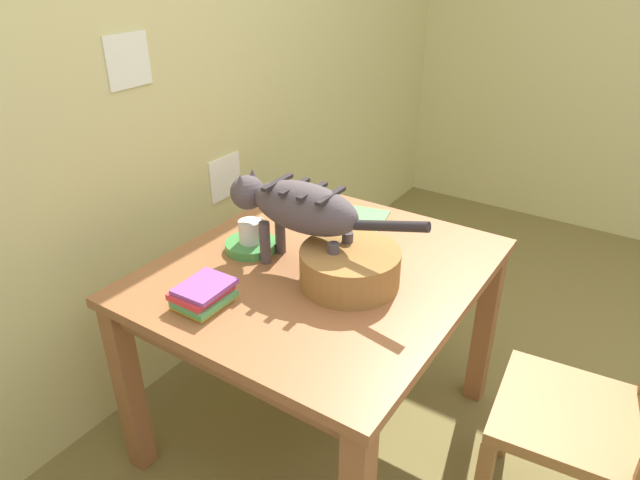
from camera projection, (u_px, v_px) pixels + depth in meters
wall_rear at (154, 75)px, 2.08m from camera, size 5.28×0.11×2.50m
dining_table at (320, 289)px, 1.93m from camera, size 1.10×0.99×0.73m
cat at (298, 208)px, 1.80m from camera, size 0.16×0.71×0.30m
saucer_bowl at (251, 246)px, 1.99m from camera, size 0.18×0.18×0.03m
coffee_mug at (251, 231)px, 1.96m from camera, size 0.12×0.08×0.08m
magazine at (356, 221)px, 2.19m from camera, size 0.30×0.27×0.01m
book_stack at (203, 295)px, 1.68m from camera, size 0.17×0.14×0.07m
wicker_basket at (350, 267)px, 1.77m from camera, size 0.32×0.32×0.12m
wooden_chair_near at (586, 416)px, 1.66m from camera, size 0.46×0.46×0.94m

